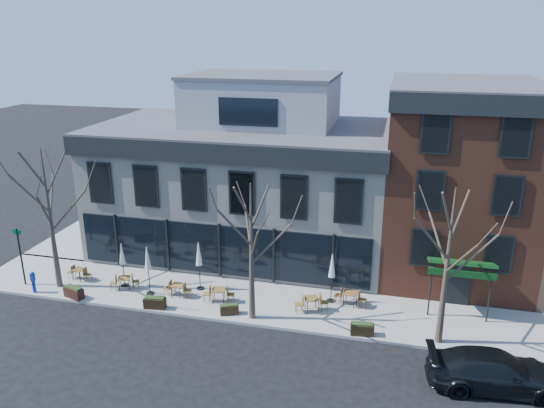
% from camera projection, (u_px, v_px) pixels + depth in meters
% --- Properties ---
extents(ground, '(120.00, 120.00, 0.00)m').
position_uv_depth(ground, '(221.00, 279.00, 31.00)').
color(ground, black).
rests_on(ground, ground).
extents(sidewalk_front, '(33.50, 4.70, 0.15)m').
position_uv_depth(sidewalk_front, '(266.00, 302.00, 28.27)').
color(sidewalk_front, gray).
rests_on(sidewalk_front, ground).
extents(sidewalk_side, '(4.50, 12.00, 0.15)m').
position_uv_depth(sidewalk_side, '(103.00, 226.00, 39.02)').
color(sidewalk_side, gray).
rests_on(sidewalk_side, ground).
extents(corner_building, '(18.39, 10.39, 11.10)m').
position_uv_depth(corner_building, '(245.00, 179.00, 34.13)').
color(corner_building, beige).
rests_on(corner_building, ground).
extents(red_brick_building, '(8.20, 11.78, 11.18)m').
position_uv_depth(red_brick_building, '(458.00, 178.00, 30.86)').
color(red_brick_building, brown).
rests_on(red_brick_building, ground).
extents(tree_corner, '(3.93, 3.98, 7.92)m').
position_uv_depth(tree_corner, '(50.00, 218.00, 28.60)').
color(tree_corner, '#382B21').
rests_on(tree_corner, sidewalk_front).
extents(tree_mid, '(3.50, 3.55, 7.04)m').
position_uv_depth(tree_mid, '(252.00, 251.00, 25.52)').
color(tree_mid, '#382B21').
rests_on(tree_mid, sidewalk_front).
extents(tree_right, '(3.72, 3.77, 7.48)m').
position_uv_depth(tree_right, '(447.00, 266.00, 23.43)').
color(tree_right, '#382B21').
rests_on(tree_right, sidewalk_front).
extents(sign_pole, '(0.50, 0.10, 3.40)m').
position_uv_depth(sign_pole, '(20.00, 253.00, 29.47)').
color(sign_pole, black).
rests_on(sign_pole, sidewalk_front).
extents(parked_sedan, '(5.63, 2.79, 1.57)m').
position_uv_depth(parked_sedan, '(495.00, 371.00, 21.53)').
color(parked_sedan, black).
rests_on(parked_sedan, ground).
extents(call_box, '(0.25, 0.25, 1.28)m').
position_uv_depth(call_box, '(33.00, 281.00, 28.98)').
color(call_box, '#0C2C9F').
rests_on(call_box, sidewalk_front).
extents(cafe_set_0, '(1.57, 0.69, 0.81)m').
position_uv_depth(cafe_set_0, '(79.00, 273.00, 30.51)').
color(cafe_set_0, brown).
rests_on(cafe_set_0, sidewalk_front).
extents(cafe_set_1, '(1.65, 0.99, 0.85)m').
position_uv_depth(cafe_set_1, '(124.00, 282.00, 29.43)').
color(cafe_set_1, brown).
rests_on(cafe_set_1, sidewalk_front).
extents(cafe_set_2, '(1.60, 0.67, 0.83)m').
position_uv_depth(cafe_set_2, '(178.00, 289.00, 28.66)').
color(cafe_set_2, brown).
rests_on(cafe_set_2, sidewalk_front).
extents(cafe_set_3, '(1.75, 0.80, 0.90)m').
position_uv_depth(cafe_set_3, '(219.00, 294.00, 28.06)').
color(cafe_set_3, brown).
rests_on(cafe_set_3, sidewalk_front).
extents(cafe_set_4, '(1.77, 1.08, 0.92)m').
position_uv_depth(cafe_set_4, '(312.00, 303.00, 27.13)').
color(cafe_set_4, brown).
rests_on(cafe_set_4, sidewalk_front).
extents(cafe_set_5, '(1.78, 0.80, 0.91)m').
position_uv_depth(cafe_set_5, '(350.00, 297.00, 27.71)').
color(cafe_set_5, brown).
rests_on(cafe_set_5, sidewalk_front).
extents(umbrella_0, '(0.41, 0.41, 2.58)m').
position_uv_depth(umbrella_0, '(122.00, 256.00, 29.36)').
color(umbrella_0, black).
rests_on(umbrella_0, sidewalk_front).
extents(umbrella_1, '(0.45, 0.45, 2.79)m').
position_uv_depth(umbrella_1, '(148.00, 261.00, 28.40)').
color(umbrella_1, black).
rests_on(umbrella_1, sidewalk_front).
extents(umbrella_2, '(0.45, 0.45, 2.79)m').
position_uv_depth(umbrella_2, '(199.00, 257.00, 28.95)').
color(umbrella_2, black).
rests_on(umbrella_2, sidewalk_front).
extents(umbrella_4, '(0.44, 0.44, 2.74)m').
position_uv_depth(umbrella_4, '(332.00, 268.00, 27.63)').
color(umbrella_4, black).
rests_on(umbrella_4, sidewalk_front).
extents(planter_0, '(1.23, 0.77, 0.64)m').
position_uv_depth(planter_0, '(74.00, 292.00, 28.54)').
color(planter_0, black).
rests_on(planter_0, sidewalk_front).
extents(planter_1, '(1.17, 0.57, 0.63)m').
position_uv_depth(planter_1, '(155.00, 303.00, 27.48)').
color(planter_1, black).
rests_on(planter_1, sidewalk_front).
extents(planter_2, '(1.00, 0.72, 0.52)m').
position_uv_depth(planter_2, '(229.00, 309.00, 26.93)').
color(planter_2, '#301E10').
rests_on(planter_2, sidewalk_front).
extents(planter_3, '(1.15, 0.58, 0.62)m').
position_uv_depth(planter_3, '(362.00, 329.00, 25.11)').
color(planter_3, '#2F210F').
rests_on(planter_3, sidewalk_front).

